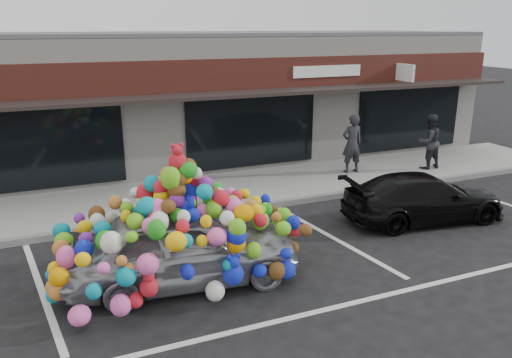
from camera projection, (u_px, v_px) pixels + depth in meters
name	position (u px, v px, depth m)	size (l,w,h in m)	color
ground	(216.00, 264.00, 9.88)	(90.00, 90.00, 0.00)	black
shop_building	(136.00, 99.00, 16.69)	(24.00, 7.20, 4.31)	silver
sidewalk	(169.00, 198.00, 13.39)	(26.00, 3.00, 0.15)	gray
kerb	(184.00, 217.00, 12.06)	(26.00, 0.18, 0.16)	slate
parking_stripe_left	(42.00, 290.00, 8.88)	(0.12, 4.40, 0.01)	silver
parking_stripe_mid	(333.00, 238.00, 11.08)	(0.12, 4.40, 0.01)	silver
parking_stripe_right	(511.00, 206.00, 13.07)	(0.12, 4.40, 0.01)	silver
lane_line	(368.00, 299.00, 8.58)	(14.00, 0.12, 0.01)	silver
toy_car	(182.00, 237.00, 8.95)	(3.04, 4.65, 2.60)	#93979D
black_sedan	(424.00, 198.00, 11.95)	(3.94, 1.60, 1.14)	black
pedestrian_a	(352.00, 144.00, 15.29)	(0.66, 0.43, 1.81)	black
pedestrian_b	(429.00, 142.00, 15.73)	(0.84, 0.66, 1.73)	black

